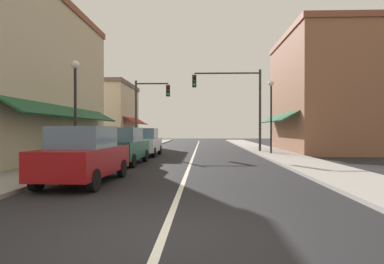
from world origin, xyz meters
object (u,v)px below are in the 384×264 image
Objects in this scene: parked_car_third_left at (144,142)px; parked_car_nearest_left at (84,155)px; parked_car_second_left at (123,146)px; traffic_signal_mast_arm at (237,96)px; traffic_signal_left_corner at (147,105)px; street_lamp_left_near at (75,95)px; street_lamp_right_mid at (271,105)px.

parked_car_nearest_left is at bearing -89.96° from parked_car_third_left.
parked_car_third_left is at bearing 90.48° from parked_car_second_left.
traffic_signal_mast_arm is 7.30m from traffic_signal_left_corner.
parked_car_nearest_left is at bearing -64.85° from street_lamp_left_near.
parked_car_nearest_left is 1.00× the size of parked_car_second_left.
street_lamp_right_mid is (10.07, 7.66, 0.13)m from street_lamp_left_near.
parked_car_nearest_left is 10.68m from parked_car_third_left.
traffic_signal_left_corner reaches higher than street_lamp_right_mid.
traffic_signal_left_corner is 1.15× the size of street_lamp_right_mid.
parked_car_third_left is at bearing -81.87° from traffic_signal_left_corner.
parked_car_nearest_left is at bearing -113.78° from traffic_signal_mast_arm.
parked_car_nearest_left and parked_car_third_left have the same top height.
traffic_signal_left_corner is 9.99m from street_lamp_right_mid.
parked_car_second_left is 0.68× the size of traffic_signal_mast_arm.
traffic_signal_mast_arm reaches higher than parked_car_third_left.
street_lamp_right_mid is at bearing 37.27° from street_lamp_left_near.
parked_car_nearest_left is 0.74× the size of traffic_signal_left_corner.
parked_car_second_left is at bearing 93.38° from parked_car_nearest_left.
traffic_signal_mast_arm is 12.89m from street_lamp_left_near.
traffic_signal_mast_arm is at bearing 51.09° from street_lamp_left_near.
parked_car_third_left is 7.27m from street_lamp_left_near.
parked_car_nearest_left is 5.54m from parked_car_second_left.
traffic_signal_left_corner reaches higher than parked_car_third_left.
traffic_signal_left_corner is 12.04m from street_lamp_left_near.
street_lamp_left_near is at bearing -95.08° from traffic_signal_left_corner.
parked_car_nearest_left and parked_car_second_left have the same top height.
street_lamp_left_near is at bearing -105.66° from parked_car_third_left.
street_lamp_left_near is (-1.72, -1.51, 2.29)m from parked_car_second_left.
traffic_signal_mast_arm reaches higher than parked_car_second_left.
parked_car_nearest_left is 1.01× the size of parked_car_third_left.
parked_car_nearest_left is at bearing -86.61° from parked_car_second_left.
street_lamp_right_mid is at bearing -25.62° from traffic_signal_left_corner.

